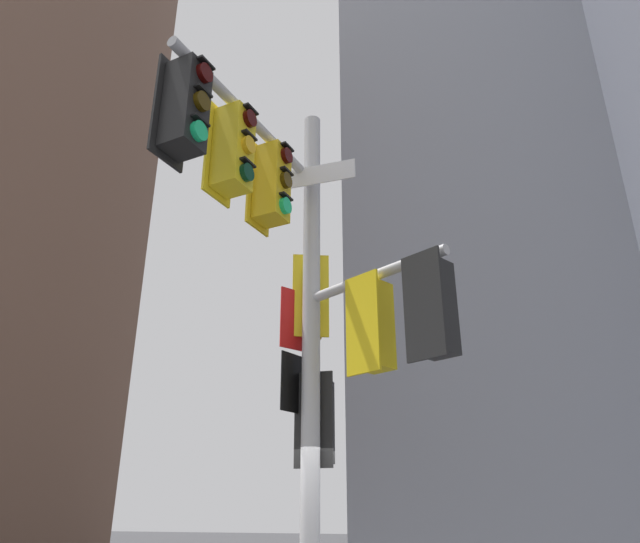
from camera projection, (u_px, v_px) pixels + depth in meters
building_mid_block at (516, 106)px, 38.30m from camera, size 17.74×17.74×53.01m
signal_pole_assembly at (306, 290)px, 6.88m from camera, size 2.64×3.53×7.14m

